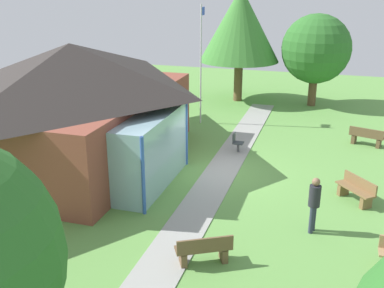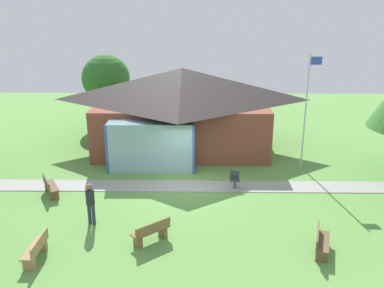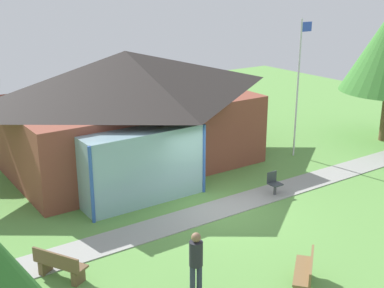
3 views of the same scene
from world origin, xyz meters
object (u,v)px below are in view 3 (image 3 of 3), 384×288
bench_mid_left (60,266)px  bench_front_center (305,273)px  pavilion (128,107)px  flagpole (298,83)px  patio_chair_lawn_spare (274,184)px  visitor_strolling_lawn (196,259)px

bench_mid_left → bench_front_center: 6.39m
pavilion → bench_front_center: size_ratio=7.59×
flagpole → bench_mid_left: (-12.32, -3.64, -2.90)m
flagpole → patio_chair_lawn_spare: 5.51m
bench_mid_left → patio_chair_lawn_spare: bearing=67.0°
bench_front_center → patio_chair_lawn_spare: patio_chair_lawn_spare is taller
visitor_strolling_lawn → bench_mid_left: bearing=-31.1°
pavilion → flagpole: 7.41m
bench_mid_left → flagpole: bearing=77.4°
patio_chair_lawn_spare → bench_front_center: bearing=54.8°
bench_front_center → visitor_strolling_lawn: 2.89m
flagpole → bench_front_center: 10.88m
patio_chair_lawn_spare → visitor_strolling_lawn: visitor_strolling_lawn is taller
patio_chair_lawn_spare → visitor_strolling_lawn: bearing=31.1°
pavilion → visitor_strolling_lawn: (-3.20, -9.57, -1.47)m
flagpole → visitor_strolling_lawn: (-9.78, -6.27, -2.28)m
bench_mid_left → pavilion: bearing=111.4°
pavilion → bench_mid_left: 9.25m
pavilion → patio_chair_lawn_spare: (2.76, -6.04, -2.07)m
bench_mid_left → patio_chair_lawn_spare: 8.55m
flagpole → patio_chair_lawn_spare: bearing=-144.4°
flagpole → visitor_strolling_lawn: flagpole is taller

